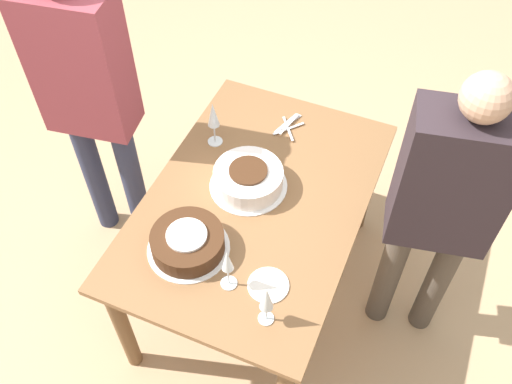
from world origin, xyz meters
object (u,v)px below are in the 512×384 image
Objects in this scene: cake_front_chocolate at (188,242)px; person_cutting at (87,88)px; wine_glass_near at (267,299)px; person_watching at (443,203)px; cake_center_white at (248,179)px; wine_glass_far at (227,263)px; wine_glass_extra at (213,116)px.

person_cutting is at bearing -121.45° from cake_front_chocolate.
wine_glass_near is 0.14× the size of person_watching.
person_cutting reaches higher than cake_center_white.
cake_center_white is 0.66m from wine_glass_near.
wine_glass_extra is (-0.68, -0.38, 0.01)m from wine_glass_far.
wine_glass_far is (0.49, 0.13, 0.10)m from cake_center_white.
wine_glass_near is (0.17, 0.41, 0.10)m from cake_front_chocolate.
wine_glass_far reaches higher than cake_center_white.
person_cutting is (-0.03, -0.79, 0.23)m from cake_center_white.
wine_glass_far is 0.93× the size of wine_glass_extra.
wine_glass_near reaches higher than cake_front_chocolate.
cake_front_chocolate is 1.41× the size of wine_glass_extra.
wine_glass_extra reaches higher than cake_center_white.
person_watching is (0.12, 1.06, 0.03)m from wine_glass_extra.
cake_center_white is at bearing -10.61° from person_cutting.
person_cutting is at bearing -9.79° from person_watching.
person_watching is (-0.47, 0.90, 0.15)m from cake_front_chocolate.
person_cutting reaches higher than cake_front_chocolate.
cake_front_chocolate is 1.52× the size of wine_glass_far.
cake_center_white is 0.34m from wine_glass_extra.
person_cutting reaches higher than person_watching.
wine_glass_extra is 0.14× the size of person_cutting.
cake_front_chocolate is 0.45m from wine_glass_near.
wine_glass_extra reaches higher than wine_glass_far.
wine_glass_extra is (-0.19, -0.25, 0.11)m from cake_center_white.
wine_glass_near is 0.92× the size of wine_glass_extra.
person_watching reaches higher than wine_glass_far.
wine_glass_near is at bearing 66.41° from wine_glass_far.
wine_glass_near is 0.21m from wine_glass_far.
wine_glass_far is 0.87m from person_watching.
person_cutting reaches higher than wine_glass_extra.
person_watching is (-0.63, 0.49, 0.05)m from wine_glass_near.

